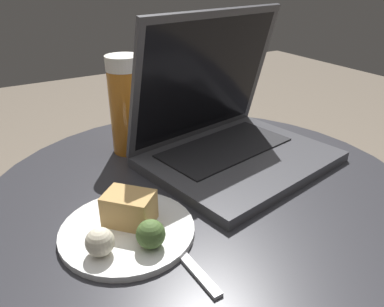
{
  "coord_description": "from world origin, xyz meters",
  "views": [
    {
      "loc": [
        -0.28,
        -0.43,
        0.89
      ],
      "look_at": [
        -0.02,
        -0.0,
        0.65
      ],
      "focal_mm": 35.0,
      "sensor_mm": 36.0,
      "label": 1
    }
  ],
  "objects": [
    {
      "name": "laptop",
      "position": [
        0.1,
        0.07,
        0.63
      ],
      "size": [
        0.36,
        0.31,
        0.26
      ],
      "color": "#47474C",
      "rests_on": "table"
    },
    {
      "name": "snack_plate",
      "position": [
        -0.15,
        -0.05,
        0.59
      ],
      "size": [
        0.18,
        0.18,
        0.05
      ],
      "color": "white",
      "rests_on": "table"
    },
    {
      "name": "beer_glass",
      "position": [
        -0.04,
        0.19,
        0.67
      ],
      "size": [
        0.06,
        0.06,
        0.18
      ],
      "color": "#C6701E",
      "rests_on": "table"
    },
    {
      "name": "fork",
      "position": [
        -0.11,
        -0.09,
        0.58
      ],
      "size": [
        0.03,
        0.18,
        0.0
      ],
      "color": "silver",
      "rests_on": "table"
    },
    {
      "name": "table",
      "position": [
        0.0,
        0.0,
        0.41
      ],
      "size": [
        0.7,
        0.7,
        0.58
      ],
      "color": "#9E9EA3",
      "rests_on": "ground_plane"
    }
  ]
}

